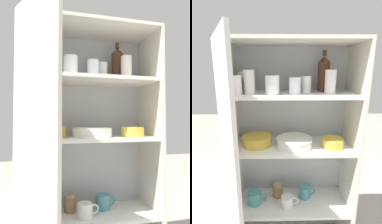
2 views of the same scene
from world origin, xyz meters
TOP-DOWN VIEW (x-y plane):
  - cupboard_back_panel at (0.00, 0.30)m, footprint 0.79×0.02m
  - cupboard_side_left at (-0.38, 0.15)m, footprint 0.02×0.33m
  - cupboard_side_right at (0.38, 0.15)m, footprint 0.02×0.33m
  - cupboard_top_panel at (0.00, 0.15)m, footprint 0.79×0.33m
  - shelf_board_lower at (0.00, 0.15)m, footprint 0.75×0.29m
  - shelf_board_middle at (0.00, 0.15)m, footprint 0.75×0.29m
  - shelf_board_upper at (0.00, 0.15)m, footprint 0.75×0.29m
  - cupboard_door at (-0.31, -0.19)m, footprint 0.19×0.36m
  - tumbler_glass_0 at (-0.25, 0.11)m, footprint 0.06×0.06m
  - tumbler_glass_1 at (0.08, 0.16)m, footprint 0.07×0.07m
  - tumbler_glass_2 at (0.01, 0.10)m, footprint 0.07×0.07m
  - tumbler_glass_3 at (-0.12, 0.09)m, footprint 0.08×0.08m
  - tumbler_glass_4 at (0.22, 0.11)m, footprint 0.07×0.07m
  - tumbler_glass_5 at (-0.32, 0.06)m, footprint 0.07×0.07m
  - wine_glass_0 at (-0.31, 0.21)m, footprint 0.09×0.09m
  - wine_bottle at (0.20, 0.22)m, footprint 0.08×0.08m
  - plate_stack_white at (0.01, 0.13)m, footprint 0.23×0.23m
  - mixing_bowl_large at (-0.23, 0.16)m, footprint 0.19×0.19m
  - serving_bowl_small at (0.25, 0.11)m, footprint 0.13×0.13m
  - coffee_mug_primary at (0.09, 0.19)m, footprint 0.12×0.08m
  - coffee_mug_extra_1 at (-0.03, 0.10)m, footprint 0.12×0.08m
  - coffee_mug_extra_2 at (-0.26, 0.14)m, footprint 0.13×0.09m
  - storage_jar at (-0.10, 0.20)m, footprint 0.07×0.07m

SIDE VIEW (x-z plane):
  - shelf_board_lower at x=0.00m, z-range 0.34..0.36m
  - coffee_mug_extra_1 at x=-0.03m, z-range 0.36..0.44m
  - coffee_mug_primary at x=0.09m, z-range 0.36..0.44m
  - coffee_mug_extra_2 at x=-0.26m, z-range 0.36..0.45m
  - storage_jar at x=-0.10m, z-range 0.35..0.45m
  - cupboard_back_panel at x=0.00m, z-range 0.00..1.42m
  - cupboard_side_left at x=-0.38m, z-range 0.00..1.42m
  - cupboard_side_right at x=0.38m, z-range 0.00..1.42m
  - cupboard_door at x=-0.31m, z-range 0.00..1.42m
  - shelf_board_middle at x=0.00m, z-range 0.77..0.79m
  - plate_stack_white at x=0.01m, z-range 0.79..0.85m
  - serving_bowl_small at x=0.25m, z-range 0.80..0.85m
  - mixing_bowl_large at x=-0.23m, z-range 0.80..0.86m
  - shelf_board_upper at x=0.00m, z-range 1.11..1.13m
  - tumbler_glass_2 at x=0.01m, z-range 1.13..1.23m
  - tumbler_glass_1 at x=0.08m, z-range 1.13..1.23m
  - tumbler_glass_3 at x=-0.12m, z-range 1.13..1.24m
  - tumbler_glass_5 at x=-0.32m, z-range 1.13..1.24m
  - tumbler_glass_0 at x=-0.25m, z-range 1.13..1.27m
  - tumbler_glass_4 at x=0.22m, z-range 1.13..1.27m
  - wine_glass_0 at x=-0.31m, z-range 1.16..1.29m
  - wine_bottle at x=0.20m, z-range 1.12..1.37m
  - cupboard_top_panel at x=0.00m, z-range 1.42..1.44m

